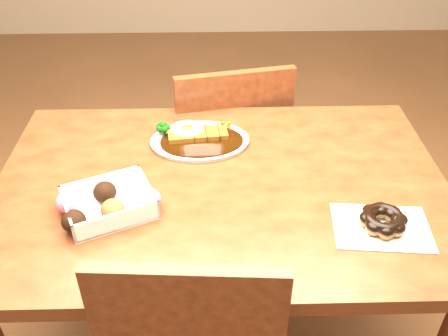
{
  "coord_description": "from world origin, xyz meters",
  "views": [
    {
      "loc": [
        -0.02,
        -1.04,
        1.57
      ],
      "look_at": [
        0.01,
        -0.02,
        0.81
      ],
      "focal_mm": 40.0,
      "sensor_mm": 36.0,
      "label": 1
    }
  ],
  "objects_px": {
    "chair_far": "(227,152)",
    "pon_de_ring": "(383,221)",
    "donut_box": "(107,203)",
    "katsu_curry_plate": "(198,138)",
    "table": "(221,211)"
  },
  "relations": [
    {
      "from": "table",
      "to": "pon_de_ring",
      "type": "height_order",
      "value": "pon_de_ring"
    },
    {
      "from": "table",
      "to": "chair_far",
      "type": "bearing_deg",
      "value": 86.68
    },
    {
      "from": "donut_box",
      "to": "katsu_curry_plate",
      "type": "bearing_deg",
      "value": 54.67
    },
    {
      "from": "katsu_curry_plate",
      "to": "pon_de_ring",
      "type": "relative_size",
      "value": 1.23
    },
    {
      "from": "chair_far",
      "to": "donut_box",
      "type": "distance_m",
      "value": 0.78
    },
    {
      "from": "table",
      "to": "chair_far",
      "type": "xyz_separation_m",
      "value": [
        0.03,
        0.54,
        -0.17
      ]
    },
    {
      "from": "katsu_curry_plate",
      "to": "chair_far",
      "type": "bearing_deg",
      "value": 74.4
    },
    {
      "from": "chair_far",
      "to": "donut_box",
      "type": "xyz_separation_m",
      "value": [
        -0.31,
        -0.65,
        0.3
      ]
    },
    {
      "from": "pon_de_ring",
      "to": "donut_box",
      "type": "bearing_deg",
      "value": 173.66
    },
    {
      "from": "chair_far",
      "to": "table",
      "type": "bearing_deg",
      "value": 75.58
    },
    {
      "from": "table",
      "to": "katsu_curry_plate",
      "type": "height_order",
      "value": "katsu_curry_plate"
    },
    {
      "from": "katsu_curry_plate",
      "to": "pon_de_ring",
      "type": "height_order",
      "value": "katsu_curry_plate"
    },
    {
      "from": "chair_far",
      "to": "donut_box",
      "type": "height_order",
      "value": "chair_far"
    },
    {
      "from": "chair_far",
      "to": "pon_de_ring",
      "type": "height_order",
      "value": "chair_far"
    },
    {
      "from": "donut_box",
      "to": "pon_de_ring",
      "type": "xyz_separation_m",
      "value": [
        0.66,
        -0.07,
        -0.01
      ]
    }
  ]
}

